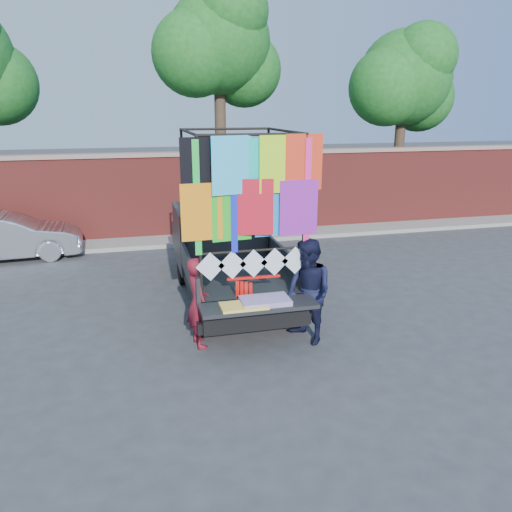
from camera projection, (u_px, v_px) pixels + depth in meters
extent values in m
plane|color=#38383A|center=(249.00, 325.00, 9.27)|extent=(90.00, 90.00, 0.00)
cube|color=maroon|center=(197.00, 196.00, 15.42)|extent=(30.00, 0.35, 2.50)
cube|color=gray|center=(195.00, 154.00, 15.04)|extent=(30.00, 0.45, 0.12)
cube|color=gray|center=(201.00, 239.00, 15.10)|extent=(30.00, 1.20, 0.12)
cylinder|color=#38281C|center=(221.00, 144.00, 16.34)|extent=(0.36, 0.36, 5.46)
sphere|color=#185619|center=(219.00, 41.00, 15.45)|extent=(3.20, 3.20, 3.20)
sphere|color=#185619|center=(244.00, 70.00, 16.26)|extent=(2.40, 2.40, 2.40)
sphere|color=#185619|center=(195.00, 53.00, 15.10)|extent=(2.60, 2.60, 2.60)
sphere|color=#185619|center=(232.00, 11.00, 14.74)|extent=(2.20, 2.20, 2.20)
cylinder|color=#38281C|center=(398.00, 154.00, 18.00)|extent=(0.36, 0.36, 4.55)
sphere|color=#185619|center=(404.00, 78.00, 17.25)|extent=(3.20, 3.20, 3.20)
sphere|color=#185619|center=(420.00, 98.00, 18.02)|extent=(2.40, 2.40, 2.40)
sphere|color=#185619|center=(387.00, 87.00, 16.88)|extent=(2.60, 2.60, 2.60)
sphere|color=#185619|center=(424.00, 56.00, 16.58)|extent=(2.20, 2.20, 2.20)
cylinder|color=black|center=(183.00, 269.00, 11.38)|extent=(0.23, 0.69, 0.69)
cylinder|color=black|center=(201.00, 317.00, 8.75)|extent=(0.23, 0.69, 0.69)
cylinder|color=black|center=(253.00, 264.00, 11.76)|extent=(0.23, 0.69, 0.69)
cylinder|color=black|center=(290.00, 309.00, 9.14)|extent=(0.23, 0.69, 0.69)
cube|color=black|center=(231.00, 279.00, 10.16)|extent=(1.78, 4.40, 0.31)
cube|color=black|center=(239.00, 278.00, 9.35)|extent=(1.88, 2.41, 0.10)
cube|color=black|center=(190.00, 270.00, 9.06)|extent=(0.06, 2.41, 0.47)
cube|color=black|center=(286.00, 263.00, 9.50)|extent=(0.06, 2.41, 0.47)
cube|color=black|center=(227.00, 249.00, 10.38)|extent=(1.88, 0.06, 0.47)
cube|color=black|center=(218.00, 235.00, 11.31)|extent=(1.88, 1.67, 1.31)
cube|color=#8C9EAD|center=(222.00, 222.00, 10.75)|extent=(1.67, 0.06, 0.58)
cube|color=#8C9EAD|center=(213.00, 219.00, 11.98)|extent=(1.67, 0.10, 0.73)
cube|color=black|center=(211.00, 235.00, 12.45)|extent=(1.83, 0.94, 0.58)
cube|color=black|center=(259.00, 306.00, 7.98)|extent=(1.88, 0.58, 0.06)
cube|color=black|center=(255.00, 322.00, 8.31)|extent=(1.94, 0.16, 0.19)
cylinder|color=black|center=(199.00, 222.00, 7.73)|extent=(0.05, 0.05, 2.62)
cylinder|color=black|center=(184.00, 198.00, 9.78)|extent=(0.05, 0.05, 2.62)
cylinder|color=black|center=(304.00, 216.00, 8.14)|extent=(0.05, 0.05, 2.62)
cylinder|color=black|center=(268.00, 194.00, 10.18)|extent=(0.05, 0.05, 2.62)
cylinder|color=black|center=(253.00, 135.00, 7.56)|extent=(1.78, 0.05, 0.05)
cylinder|color=black|center=(226.00, 129.00, 9.61)|extent=(1.78, 0.05, 0.05)
cylinder|color=black|center=(188.00, 132.00, 8.38)|extent=(0.05, 2.25, 0.05)
cylinder|color=black|center=(285.00, 131.00, 8.78)|extent=(0.05, 2.25, 0.05)
cylinder|color=black|center=(253.00, 251.00, 8.09)|extent=(1.78, 0.04, 0.04)
cube|color=black|center=(203.00, 168.00, 7.49)|extent=(0.65, 0.02, 0.89)
cube|color=#35BFFF|center=(229.00, 167.00, 7.55)|extent=(0.65, 0.02, 0.89)
cube|color=#0EC8B8|center=(253.00, 166.00, 7.68)|extent=(0.65, 0.02, 0.89)
cube|color=#BEFF1A|center=(278.00, 166.00, 7.73)|extent=(0.65, 0.02, 0.89)
cube|color=#F43A1C|center=(302.00, 165.00, 7.86)|extent=(0.65, 0.02, 0.89)
cube|color=orange|center=(204.00, 213.00, 7.65)|extent=(0.65, 0.02, 0.89)
cube|color=green|center=(229.00, 211.00, 7.78)|extent=(0.65, 0.02, 0.89)
cube|color=red|center=(254.00, 210.00, 7.83)|extent=(0.65, 0.02, 0.89)
cube|color=#1A94EF|center=(277.00, 208.00, 7.96)|extent=(0.65, 0.02, 0.89)
cube|color=purple|center=(301.00, 208.00, 8.02)|extent=(0.65, 0.02, 0.89)
cube|color=green|center=(197.00, 199.00, 7.58)|extent=(0.10, 0.01, 1.78)
cube|color=#FF2A86|center=(307.00, 194.00, 8.00)|extent=(0.10, 0.01, 1.78)
cube|color=#1823DC|center=(234.00, 197.00, 7.72)|extent=(0.10, 0.01, 1.78)
cube|color=silver|center=(210.00, 267.00, 7.95)|extent=(0.47, 0.01, 0.47)
cube|color=silver|center=(232.00, 265.00, 8.03)|extent=(0.47, 0.01, 0.47)
cube|color=silver|center=(254.00, 263.00, 8.12)|extent=(0.47, 0.01, 0.47)
cube|color=silver|center=(275.00, 262.00, 8.20)|extent=(0.47, 0.01, 0.47)
cube|color=silver|center=(295.00, 260.00, 8.28)|extent=(0.47, 0.01, 0.47)
cube|color=#FB3779|center=(265.00, 301.00, 7.98)|extent=(0.79, 0.47, 0.08)
cube|color=#FFD950|center=(244.00, 306.00, 7.83)|extent=(0.73, 0.42, 0.04)
imported|color=silver|center=(6.00, 237.00, 13.11)|extent=(3.82, 1.54, 1.23)
imported|color=maroon|center=(198.00, 302.00, 8.28)|extent=(0.46, 0.62, 1.55)
imported|color=black|center=(309.00, 292.00, 8.40)|extent=(0.94, 1.06, 1.81)
cube|color=red|center=(254.00, 277.00, 8.24)|extent=(0.90, 0.08, 0.04)
cube|color=red|center=(237.00, 295.00, 8.24)|extent=(0.06, 0.02, 0.52)
cube|color=red|center=(242.00, 296.00, 8.26)|extent=(0.06, 0.02, 0.52)
cube|color=red|center=(246.00, 297.00, 8.28)|extent=(0.06, 0.02, 0.52)
cube|color=red|center=(251.00, 298.00, 8.31)|extent=(0.06, 0.02, 0.52)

